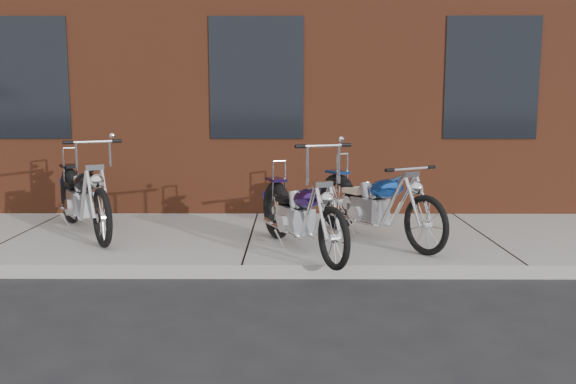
{
  "coord_description": "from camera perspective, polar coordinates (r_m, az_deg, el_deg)",
  "views": [
    {
      "loc": [
        0.52,
        -6.21,
        1.84
      ],
      "look_at": [
        0.48,
        0.8,
        0.81
      ],
      "focal_mm": 38.0,
      "sensor_mm": 36.0,
      "label": 1
    }
  ],
  "objects": [
    {
      "name": "chopper_third",
      "position": [
        8.34,
        -18.58,
        -0.67
      ],
      "size": [
        1.38,
        2.16,
        1.25
      ],
      "rotation": [
        0.0,
        0.0,
        -1.02
      ],
      "color": "black",
      "rests_on": "sidewalk"
    },
    {
      "name": "sidewalk",
      "position": [
        7.92,
        -3.47,
        -4.52
      ],
      "size": [
        22.0,
        3.0,
        0.15
      ],
      "primitive_type": "cube",
      "color": "#A4A3A1",
      "rests_on": "ground"
    },
    {
      "name": "building_brick",
      "position": [
        14.38,
        -1.85,
        17.0
      ],
      "size": [
        22.0,
        10.0,
        8.0
      ],
      "primitive_type": "cube",
      "color": "brown",
      "rests_on": "ground"
    },
    {
      "name": "chopper_purple",
      "position": [
        6.94,
        1.15,
        -2.28
      ],
      "size": [
        0.98,
        2.13,
        1.27
      ],
      "rotation": [
        0.0,
        0.0,
        -1.17
      ],
      "color": "black",
      "rests_on": "sidewalk"
    },
    {
      "name": "chopper_blue",
      "position": [
        7.58,
        8.11,
        -1.33
      ],
      "size": [
        1.35,
        2.06,
        1.03
      ],
      "rotation": [
        0.0,
        0.0,
        -1.01
      ],
      "color": "black",
      "rests_on": "sidewalk"
    },
    {
      "name": "ground",
      "position": [
        6.49,
        -4.33,
        -8.12
      ],
      "size": [
        120.0,
        120.0,
        0.0
      ],
      "primitive_type": "plane",
      "color": "#242428",
      "rests_on": "ground"
    }
  ]
}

